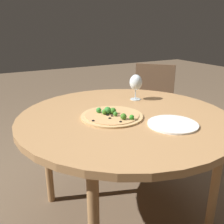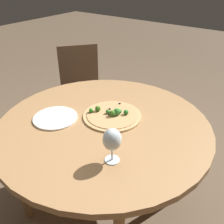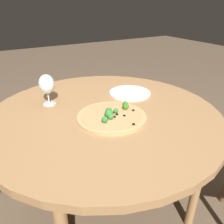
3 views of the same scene
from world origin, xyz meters
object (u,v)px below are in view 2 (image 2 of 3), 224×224
chair_2 (81,88)px  plate_near (55,118)px  wine_glass (112,140)px  pizza (112,115)px

chair_2 → plate_near: size_ratio=3.28×
wine_glass → pizza: bearing=126.5°
chair_2 → pizza: bearing=-86.2°
pizza → chair_2: bearing=144.3°
pizza → wine_glass: (0.23, -0.31, 0.11)m
pizza → wine_glass: bearing=-53.5°
chair_2 → wine_glass: size_ratio=4.88×
wine_glass → chair_2: bearing=139.3°
chair_2 → wine_glass: wine_glass is taller
chair_2 → pizza: (0.79, -0.57, 0.26)m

